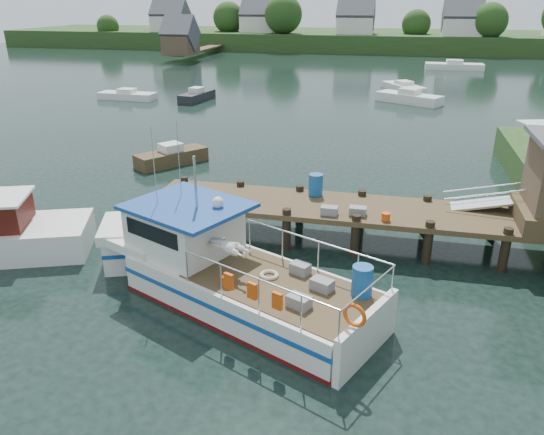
% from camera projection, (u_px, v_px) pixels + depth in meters
% --- Properties ---
extents(ground_plane, '(160.00, 160.00, 0.00)m').
position_uv_depth(ground_plane, '(306.00, 236.00, 20.74)').
color(ground_plane, black).
extents(far_shore, '(140.00, 42.55, 9.22)m').
position_uv_depth(far_shore, '(386.00, 37.00, 93.94)').
color(far_shore, '#28441C').
rests_on(far_shore, ground).
extents(dock, '(16.60, 3.00, 4.78)m').
position_uv_depth(dock, '(491.00, 195.00, 18.51)').
color(dock, '#493922').
rests_on(dock, ground).
extents(lobster_boat, '(10.39, 6.59, 5.20)m').
position_uv_depth(lobster_boat, '(217.00, 268.00, 16.32)').
color(lobster_boat, silver).
rests_on(lobster_boat, ground).
extents(moored_rowboat, '(3.49, 4.07, 1.17)m').
position_uv_depth(moored_rowboat, '(171.00, 156.00, 29.54)').
color(moored_rowboat, '#493922').
rests_on(moored_rowboat, ground).
extents(moored_far, '(7.22, 2.50, 1.22)m').
position_uv_depth(moored_far, '(454.00, 66.00, 68.20)').
color(moored_far, silver).
rests_on(moored_far, ground).
extents(moored_a, '(5.29, 1.92, 0.96)m').
position_uv_depth(moored_a, '(127.00, 95.00, 48.39)').
color(moored_a, silver).
rests_on(moored_a, ground).
extents(moored_b, '(5.95, 4.44, 1.26)m').
position_uv_depth(moored_b, '(409.00, 98.00, 46.65)').
color(moored_b, silver).
rests_on(moored_b, ground).
extents(moored_d, '(4.57, 5.82, 0.96)m').
position_uv_depth(moored_d, '(404.00, 87.00, 52.90)').
color(moored_d, silver).
rests_on(moored_d, ground).
extents(moored_e, '(2.14, 4.54, 1.21)m').
position_uv_depth(moored_e, '(197.00, 96.00, 47.59)').
color(moored_e, black).
rests_on(moored_e, ground).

